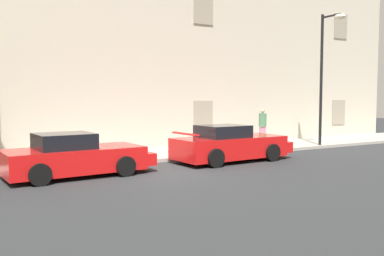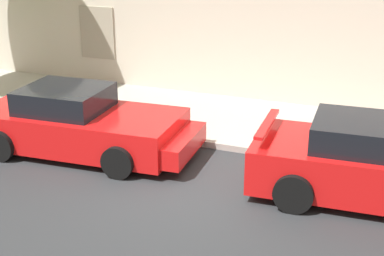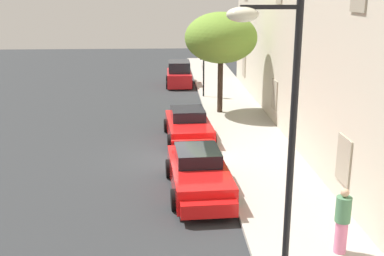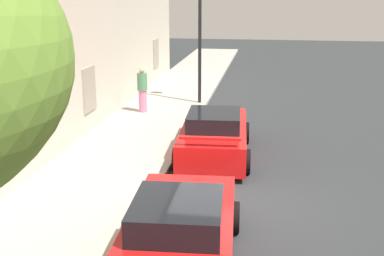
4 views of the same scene
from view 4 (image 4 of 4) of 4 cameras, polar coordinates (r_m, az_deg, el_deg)
The scene contains 5 objects.
ground_plane at distance 11.52m, azimuth 4.44°, elevation -8.89°, with size 80.00×80.00×0.00m, color #2B2D30.
sidewalk at distance 12.25m, azimuth -12.37°, elevation -7.32°, with size 60.00×3.40×0.14m, color #A8A399.
sportscar_red_lead at distance 9.07m, azimuth -1.32°, elevation -11.84°, with size 4.75×2.35×1.38m.
sportscar_yellow_flank at distance 14.69m, azimuth 2.68°, elevation -0.73°, with size 4.99×2.30×1.43m.
pedestrian_admiring at distance 19.34m, azimuth -5.84°, elevation 4.52°, with size 0.52×0.52×1.78m.
Camera 4 is at (-10.45, -0.77, 4.81)m, focal length 45.48 mm.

